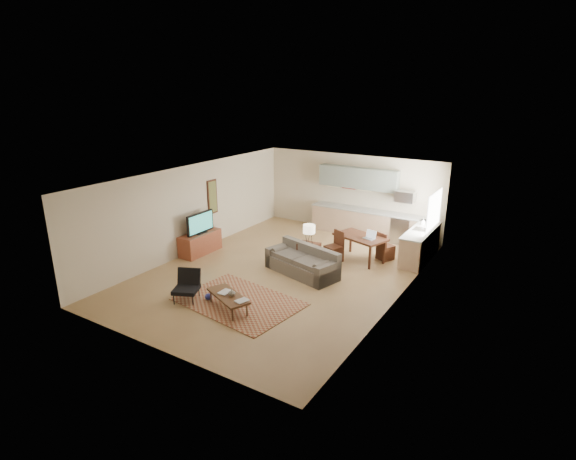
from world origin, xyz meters
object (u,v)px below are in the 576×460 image
Objects in this scene: sofa at (302,261)px; armchair at (186,287)px; dining_table at (360,248)px; tv_credenza at (200,243)px; coffee_table at (228,302)px; console_table at (309,255)px.

sofa reaches higher than armchair.
armchair is at bearing -100.20° from dining_table.
tv_credenza is 0.95× the size of dining_table.
tv_credenza is at bearing 102.01° from armchair.
sofa is 2.01m from dining_table.
dining_table is at bearing 24.79° from tv_credenza.
sofa is at bearing 105.47° from coffee_table.
tv_credenza is 2.01× the size of console_table.
sofa is at bearing -84.93° from console_table.
coffee_table is at bearing -100.09° from console_table.
console_table is at bearing 42.74° from armchair.
coffee_table is 0.89× the size of tv_credenza.
sofa reaches higher than dining_table.
armchair is 5.26m from dining_table.
coffee_table is at bearing -83.06° from sofa.
sofa is at bearing 4.25° from tv_credenza.
dining_table is at bearing 37.40° from armchair.
sofa is 1.75× the size of coffee_table.
console_table is at bearing 115.24° from sofa.
armchair is at bearing -53.46° from tv_credenza.
tv_credenza is at bearing -171.19° from console_table.
coffee_table is 3.92m from tv_credenza.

